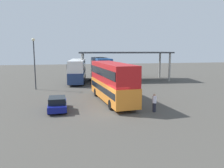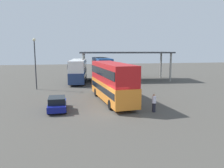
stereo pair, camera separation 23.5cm
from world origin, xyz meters
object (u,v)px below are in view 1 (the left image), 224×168
at_px(parked_hatchback, 57,104).
at_px(double_decker_main, 112,81).
at_px(lamppost_tall, 34,57).
at_px(double_decker_near_canopy, 77,70).
at_px(pedestrian_waiting, 154,103).
at_px(double_decker_mid_row, 101,69).

bearing_deg(parked_hatchback, double_decker_main, -66.66).
bearing_deg(parked_hatchback, lamppost_tall, 15.10).
xyz_separation_m(double_decker_near_canopy, pedestrian_waiting, (6.15, -20.86, -1.33)).
distance_m(double_decker_main, pedestrian_waiting, 5.97).
xyz_separation_m(double_decker_main, pedestrian_waiting, (3.07, -4.90, -1.51)).
bearing_deg(pedestrian_waiting, double_decker_near_canopy, -71.18).
bearing_deg(parked_hatchback, pedestrian_waiting, -105.05).
relative_size(double_decker_main, parked_hatchback, 2.77).
height_order(double_decker_main, parked_hatchback, double_decker_main).
distance_m(double_decker_main, lamppost_tall, 13.71).
bearing_deg(double_decker_near_canopy, pedestrian_waiting, -157.20).
distance_m(double_decker_main, parked_hatchback, 6.69).
distance_m(double_decker_near_canopy, double_decker_mid_row, 4.19).
height_order(double_decker_main, double_decker_near_canopy, double_decker_main).
height_order(parked_hatchback, lamppost_tall, lamppost_tall).
height_order(double_decker_near_canopy, lamppost_tall, lamppost_tall).
bearing_deg(pedestrian_waiting, double_decker_main, -55.53).
relative_size(parked_hatchback, pedestrian_waiting, 2.22).
xyz_separation_m(double_decker_main, double_decker_mid_row, (1.09, 15.61, -0.01)).
bearing_deg(double_decker_mid_row, pedestrian_waiting, -174.66).
bearing_deg(double_decker_mid_row, parked_hatchback, 158.95).
xyz_separation_m(parked_hatchback, double_decker_near_canopy, (2.81, 18.65, 1.54)).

